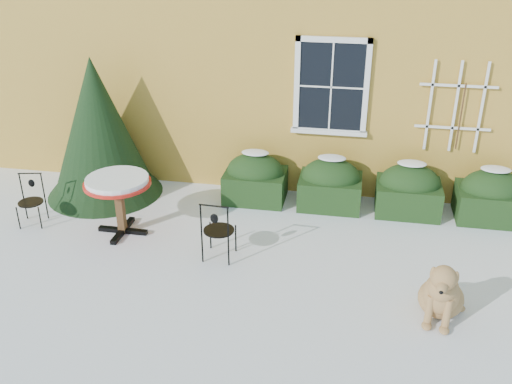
% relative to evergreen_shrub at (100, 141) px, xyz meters
% --- Properties ---
extents(ground, '(80.00, 80.00, 0.00)m').
position_rel_evergreen_shrub_xyz_m(ground, '(3.01, -2.32, -0.99)').
color(ground, white).
rests_on(ground, ground).
extents(hedge_row, '(4.95, 0.80, 0.91)m').
position_rel_evergreen_shrub_xyz_m(hedge_row, '(4.66, 0.23, -0.59)').
color(hedge_row, black).
rests_on(hedge_row, ground).
extents(evergreen_shrub, '(2.03, 2.03, 2.46)m').
position_rel_evergreen_shrub_xyz_m(evergreen_shrub, '(0.00, 0.00, 0.00)').
color(evergreen_shrub, black).
rests_on(evergreen_shrub, ground).
extents(bistro_table, '(1.02, 1.02, 0.95)m').
position_rel_evergreen_shrub_xyz_m(bistro_table, '(0.86, -1.31, -0.20)').
color(bistro_table, black).
rests_on(bistro_table, ground).
extents(patio_chair_near, '(0.45, 0.45, 0.94)m').
position_rel_evergreen_shrub_xyz_m(patio_chair_near, '(2.54, -1.76, -0.52)').
color(patio_chair_near, black).
rests_on(patio_chair_near, ground).
extents(patio_chair_far, '(0.44, 0.43, 0.83)m').
position_rel_evergreen_shrub_xyz_m(patio_chair_far, '(-0.67, -1.27, -0.58)').
color(patio_chair_far, black).
rests_on(patio_chair_far, ground).
extents(dog, '(0.67, 0.95, 0.89)m').
position_rel_evergreen_shrub_xyz_m(dog, '(5.55, -2.62, -0.63)').
color(dog, '#AF834E').
rests_on(dog, ground).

